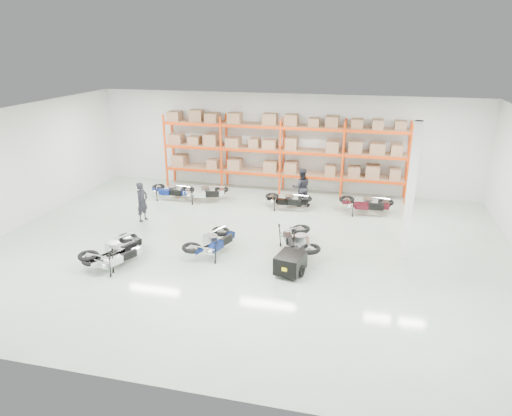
% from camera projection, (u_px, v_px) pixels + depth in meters
% --- Properties ---
extents(room, '(18.00, 18.00, 18.00)m').
position_uv_depth(room, '(247.00, 186.00, 15.04)').
color(room, '#ADC0AF').
rests_on(room, ground).
extents(pallet_rack, '(11.28, 0.98, 3.62)m').
position_uv_depth(pallet_rack, '(282.00, 145.00, 20.92)').
color(pallet_rack, '#E4400C').
rests_on(pallet_rack, ground).
extents(structural_column, '(0.25, 0.25, 4.50)m').
position_uv_depth(structural_column, '(411.00, 192.00, 14.37)').
color(structural_column, white).
rests_on(structural_column, ground).
extents(moto_blue_centre, '(1.50, 2.11, 1.23)m').
position_uv_depth(moto_blue_centre, '(212.00, 238.00, 15.14)').
color(moto_blue_centre, '#07154A').
rests_on(moto_blue_centre, ground).
extents(moto_silver_left, '(1.52, 1.87, 1.09)m').
position_uv_depth(moto_silver_left, '(115.00, 252.00, 14.27)').
color(moto_silver_left, silver).
rests_on(moto_silver_left, ground).
extents(moto_black_far_left, '(1.53, 2.14, 1.25)m').
position_uv_depth(moto_black_far_left, '(114.00, 245.00, 14.57)').
color(moto_black_far_left, black).
rests_on(moto_black_far_left, ground).
extents(moto_touring_right, '(1.56, 2.17, 1.27)m').
position_uv_depth(moto_touring_right, '(298.00, 236.00, 15.24)').
color(moto_touring_right, black).
rests_on(moto_touring_right, ground).
extents(trailer, '(0.95, 1.66, 0.67)m').
position_uv_depth(trailer, '(290.00, 263.00, 13.85)').
color(trailer, black).
rests_on(trailer, ground).
extents(moto_back_a, '(1.77, 0.92, 1.12)m').
position_uv_depth(moto_back_a, '(171.00, 188.00, 20.50)').
color(moto_back_a, navy).
rests_on(moto_back_a, ground).
extents(moto_back_b, '(2.01, 1.38, 1.18)m').
position_uv_depth(moto_back_b, '(204.00, 189.00, 20.19)').
color(moto_back_b, silver).
rests_on(moto_back_b, ground).
extents(moto_back_c, '(1.72, 0.86, 1.11)m').
position_uv_depth(moto_back_c, '(288.00, 197.00, 19.29)').
color(moto_back_c, black).
rests_on(moto_back_c, ground).
extents(moto_back_d, '(1.93, 1.00, 1.23)m').
position_uv_depth(moto_back_d, '(366.00, 200.00, 18.72)').
color(moto_back_d, '#440D17').
rests_on(moto_back_d, ground).
extents(person_left, '(0.49, 0.64, 1.57)m').
position_uv_depth(person_left, '(142.00, 202.00, 17.94)').
color(person_left, black).
rests_on(person_left, ground).
extents(person_back, '(0.97, 0.85, 1.67)m').
position_uv_depth(person_back, '(301.00, 187.00, 19.53)').
color(person_back, black).
rests_on(person_back, ground).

